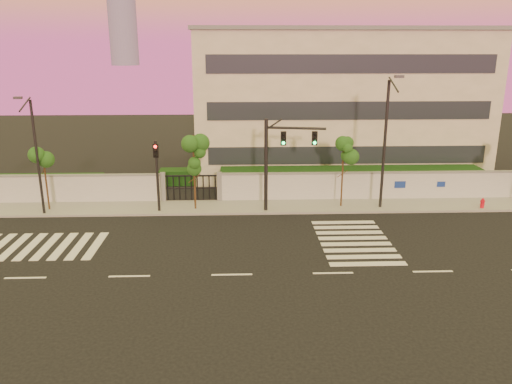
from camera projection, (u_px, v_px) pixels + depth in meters
ground at (232, 275)px, 24.47m from camera, size 120.00×120.00×0.00m
sidewalk at (233, 207)px, 34.51m from camera, size 60.00×3.00×0.15m
perimeter_wall at (235, 187)px, 35.68m from camera, size 60.00×0.36×2.20m
hedge_row at (249, 181)px, 38.41m from camera, size 41.00×4.25×1.80m
institutional_building at (335, 100)px, 44.13m from camera, size 24.40×12.40×12.25m
road_markings at (204, 246)px, 28.01m from camera, size 57.00×7.62×0.02m
street_tree_c at (45, 166)px, 33.00m from camera, size 1.35×1.08×4.28m
street_tree_d at (194, 156)px, 32.99m from camera, size 1.62×1.29×5.19m
street_tree_e at (343, 158)px, 33.64m from camera, size 1.36×1.08×4.81m
traffic_signal_main at (278, 154)px, 32.62m from camera, size 3.97×0.84×6.30m
traffic_signal_secondary at (157, 168)px, 32.71m from camera, size 0.38×0.36×4.92m
streetlight_west at (36, 152)px, 31.72m from camera, size 0.47×1.91×7.94m
streetlight_east at (386, 139)px, 32.81m from camera, size 0.54×2.19×9.11m
fire_hydrant at (482, 204)px, 34.05m from camera, size 0.33×0.31×0.84m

